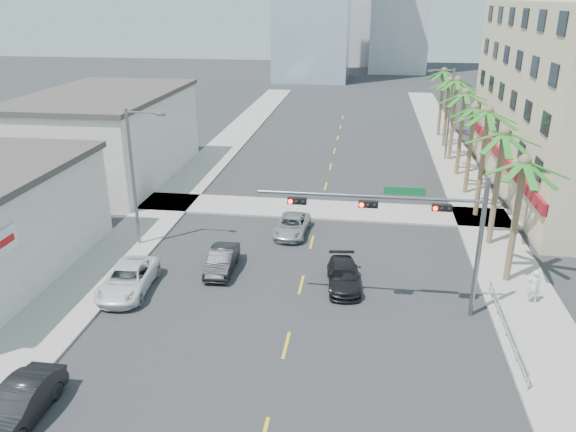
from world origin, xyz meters
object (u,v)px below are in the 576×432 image
object	(u,v)px
car_parked_far	(128,279)
pedestrian	(534,286)
traffic_signal_mast	(415,221)
car_lane_right	(343,276)
car_parked_mid	(20,404)
car_lane_left	(222,260)
car_lane_center	(292,226)

from	to	relation	value
car_parked_far	pedestrian	world-z (taller)	pedestrian
traffic_signal_mast	pedestrian	xyz separation A→B (m)	(6.58, 1.61, -3.98)
traffic_signal_mast	car_lane_right	distance (m)	6.02
traffic_signal_mast	car_parked_far	size ratio (longest dim) A/B	2.14
pedestrian	car_parked_mid	bearing A→B (deg)	26.98
car_parked_mid	car_parked_far	distance (m)	10.29
traffic_signal_mast	car_lane_right	world-z (taller)	traffic_signal_mast
car_parked_mid	car_parked_far	bearing A→B (deg)	90.02
car_lane_left	car_lane_center	bearing A→B (deg)	58.83
pedestrian	car_lane_right	bearing A→B (deg)	-5.28
traffic_signal_mast	car_parked_far	world-z (taller)	traffic_signal_mast
pedestrian	traffic_signal_mast	bearing A→B (deg)	12.04
traffic_signal_mast	car_parked_far	bearing A→B (deg)	-179.99
car_parked_mid	car_parked_far	xyz separation A→B (m)	(0.00, 10.29, -0.02)
car_parked_mid	car_lane_left	xyz separation A→B (m)	(4.52, 13.45, -0.05)
car_parked_far	car_lane_center	bearing A→B (deg)	45.53
car_lane_left	car_lane_right	size ratio (longest dim) A/B	0.96
car_parked_mid	car_lane_right	bearing A→B (deg)	46.80
car_parked_mid	car_lane_center	distance (m)	21.09
car_parked_mid	car_lane_center	size ratio (longest dim) A/B	1.01
car_parked_far	car_lane_left	xyz separation A→B (m)	(4.52, 3.17, -0.04)
car_parked_mid	pedestrian	distance (m)	24.81
car_parked_far	car_lane_center	world-z (taller)	car_parked_far
car_parked_far	car_lane_center	size ratio (longest dim) A/B	1.17
car_parked_mid	car_parked_far	size ratio (longest dim) A/B	0.86
car_lane_right	car_lane_center	bearing A→B (deg)	112.42
car_lane_left	pedestrian	world-z (taller)	pedestrian
car_lane_center	car_lane_right	xyz separation A→B (m)	(3.87, -7.03, 0.02)
car_parked_mid	car_lane_left	distance (m)	14.19
traffic_signal_mast	car_parked_mid	distance (m)	18.84
car_parked_mid	pedestrian	size ratio (longest dim) A/B	2.41
car_parked_far	car_lane_right	distance (m)	11.98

